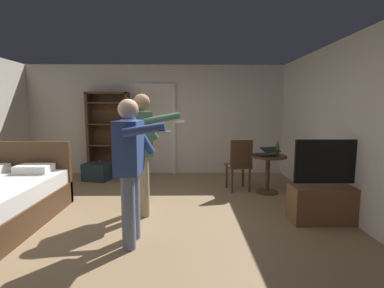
% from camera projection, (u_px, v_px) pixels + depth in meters
% --- Properties ---
extents(ground_plane, '(6.59, 6.59, 0.00)m').
position_uv_depth(ground_plane, '(133.00, 223.00, 3.80)').
color(ground_plane, '#997A56').
extents(wall_back, '(6.23, 0.12, 2.56)m').
position_uv_depth(wall_back, '(157.00, 120.00, 6.65)').
color(wall_back, silver).
rests_on(wall_back, ground_plane).
extents(wall_right, '(0.12, 6.20, 2.56)m').
position_uv_depth(wall_right, '(362.00, 129.00, 3.68)').
color(wall_right, silver).
rests_on(wall_right, ground_plane).
extents(doorway_frame, '(0.93, 0.08, 2.13)m').
position_uv_depth(doorway_frame, '(156.00, 123.00, 6.58)').
color(doorway_frame, white).
rests_on(doorway_frame, ground_plane).
extents(bookshelf, '(0.96, 0.32, 1.92)m').
position_uv_depth(bookshelf, '(109.00, 131.00, 6.44)').
color(bookshelf, '#4C331E').
rests_on(bookshelf, ground_plane).
extents(tv_flatscreen, '(1.06, 0.40, 1.15)m').
position_uv_depth(tv_flatscreen, '(330.00, 198.00, 3.82)').
color(tv_flatscreen, brown).
rests_on(tv_flatscreen, ground_plane).
extents(side_table, '(0.68, 0.68, 0.70)m').
position_uv_depth(side_table, '(268.00, 167.00, 5.13)').
color(side_table, '#4C331E').
rests_on(side_table, ground_plane).
extents(laptop, '(0.40, 0.40, 0.16)m').
position_uv_depth(laptop, '(268.00, 153.00, 5.05)').
color(laptop, black).
rests_on(laptop, side_table).
extents(bottle_on_table, '(0.06, 0.06, 0.27)m').
position_uv_depth(bottle_on_table, '(277.00, 150.00, 5.00)').
color(bottle_on_table, '#3A5818').
rests_on(bottle_on_table, side_table).
extents(wooden_chair, '(0.48, 0.48, 0.99)m').
position_uv_depth(wooden_chair, '(239.00, 163.00, 5.22)').
color(wooden_chair, '#4C331E').
rests_on(wooden_chair, ground_plane).
extents(person_blue_shirt, '(0.62, 0.62, 1.66)m').
position_uv_depth(person_blue_shirt, '(131.00, 161.00, 3.12)').
color(person_blue_shirt, slate).
rests_on(person_blue_shirt, ground_plane).
extents(person_striped_shirt, '(0.78, 0.63, 1.76)m').
position_uv_depth(person_striped_shirt, '(143.00, 145.00, 4.05)').
color(person_striped_shirt, tan).
rests_on(person_striped_shirt, ground_plane).
extents(suitcase_dark, '(0.60, 0.49, 0.38)m').
position_uv_depth(suitcase_dark, '(97.00, 172.00, 6.03)').
color(suitcase_dark, '#1E2D38').
rests_on(suitcase_dark, ground_plane).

